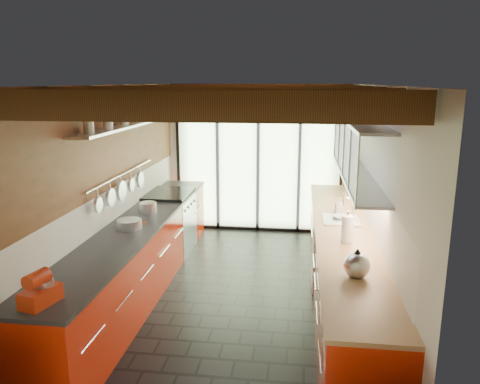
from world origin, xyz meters
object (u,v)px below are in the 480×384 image
Objects in this scene: paper_towel at (347,229)px; bowl at (340,217)px; soap_bottle at (339,206)px; stand_mixer at (41,290)px; kettle at (357,264)px.

bowl is at bearing 90.00° from paper_towel.
paper_towel is 1.77× the size of bowl.
bowl is (0.00, -0.27, -0.08)m from soap_bottle.
paper_towel reaches higher than soap_bottle.
stand_mixer is 1.75× the size of bowl.
paper_towel is at bearing -90.00° from soap_bottle.
stand_mixer is at bearing -144.66° from paper_towel.
stand_mixer is 0.99× the size of paper_towel.
bowl is at bearing -90.00° from soap_bottle.
kettle is 1.50× the size of bowl.
soap_bottle is at bearing 49.49° from stand_mixer.
kettle is 0.85× the size of paper_towel.
kettle is at bearing 18.73° from stand_mixer.
stand_mixer is 2.68m from kettle.
stand_mixer is 1.70× the size of soap_bottle.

